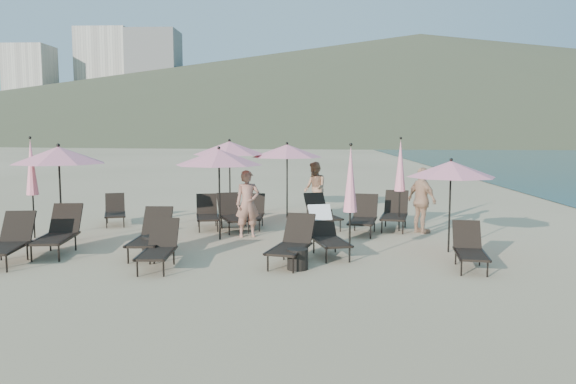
{
  "coord_description": "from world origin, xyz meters",
  "views": [
    {
      "loc": [
        0.55,
        -11.55,
        2.73
      ],
      "look_at": [
        -0.03,
        3.5,
        1.1
      ],
      "focal_mm": 35.0,
      "sensor_mm": 36.0,
      "label": 1
    }
  ],
  "objects_px": {
    "umbrella_open_4": "(287,151)",
    "beachgoer_b": "(315,188)",
    "lounger_3": "(292,242)",
    "umbrella_open_3": "(229,148)",
    "lounger_2": "(151,234)",
    "umbrella_open_1": "(219,157)",
    "lounger_1": "(159,247)",
    "lounger_10": "(322,212)",
    "umbrella_closed_0": "(350,180)",
    "side_table_0": "(152,246)",
    "lounger_13": "(395,212)",
    "lounger_12": "(8,241)",
    "lounger_5": "(470,248)",
    "lounger_6": "(115,211)",
    "umbrella_closed_1": "(400,166)",
    "lounger_7": "(207,213)",
    "beachgoer_a": "(248,204)",
    "side_table_1": "(298,259)",
    "lounger_0": "(58,232)",
    "umbrella_open_2": "(451,169)",
    "lounger_9": "(253,213)",
    "umbrella_open_0": "(59,155)",
    "beachgoer_c": "(422,200)",
    "umbrella_closed_2": "(31,168)",
    "lounger_8": "(233,214)",
    "lounger_11": "(364,216)"
  },
  "relations": [
    {
      "from": "lounger_13",
      "to": "umbrella_closed_2",
      "type": "distance_m",
      "value": 9.72
    },
    {
      "from": "umbrella_open_4",
      "to": "lounger_0",
      "type": "bearing_deg",
      "value": -132.08
    },
    {
      "from": "lounger_2",
      "to": "umbrella_open_1",
      "type": "xyz_separation_m",
      "value": [
        1.23,
        1.85,
        1.62
      ]
    },
    {
      "from": "lounger_3",
      "to": "umbrella_open_3",
      "type": "height_order",
      "value": "umbrella_open_3"
    },
    {
      "from": "beachgoer_a",
      "to": "umbrella_open_1",
      "type": "bearing_deg",
      "value": -164.56
    },
    {
      "from": "lounger_13",
      "to": "umbrella_closed_0",
      "type": "distance_m",
      "value": 4.63
    },
    {
      "from": "umbrella_open_3",
      "to": "umbrella_open_4",
      "type": "relative_size",
      "value": 1.04
    },
    {
      "from": "lounger_2",
      "to": "lounger_10",
      "type": "xyz_separation_m",
      "value": [
        3.85,
        3.72,
        -0.03
      ]
    },
    {
      "from": "lounger_6",
      "to": "umbrella_open_0",
      "type": "xyz_separation_m",
      "value": [
        -0.36,
        -2.79,
        1.75
      ]
    },
    {
      "from": "lounger_5",
      "to": "umbrella_closed_0",
      "type": "xyz_separation_m",
      "value": [
        -2.38,
        0.36,
        1.33
      ]
    },
    {
      "from": "lounger_9",
      "to": "beachgoer_a",
      "type": "distance_m",
      "value": 1.53
    },
    {
      "from": "lounger_9",
      "to": "lounger_13",
      "type": "relative_size",
      "value": 0.84
    },
    {
      "from": "lounger_2",
      "to": "lounger_6",
      "type": "xyz_separation_m",
      "value": [
        -2.24,
        4.1,
        -0.06
      ]
    },
    {
      "from": "lounger_11",
      "to": "umbrella_open_0",
      "type": "height_order",
      "value": "umbrella_open_0"
    },
    {
      "from": "lounger_7",
      "to": "lounger_11",
      "type": "height_order",
      "value": "lounger_11"
    },
    {
      "from": "lounger_6",
      "to": "umbrella_open_0",
      "type": "height_order",
      "value": "umbrella_open_0"
    },
    {
      "from": "lounger_9",
      "to": "umbrella_closed_1",
      "type": "distance_m",
      "value": 4.33
    },
    {
      "from": "lounger_13",
      "to": "umbrella_closed_2",
      "type": "xyz_separation_m",
      "value": [
        -9.47,
        -1.77,
        1.34
      ]
    },
    {
      "from": "umbrella_open_1",
      "to": "side_table_1",
      "type": "height_order",
      "value": "umbrella_open_1"
    },
    {
      "from": "umbrella_open_0",
      "to": "beachgoer_c",
      "type": "distance_m",
      "value": 9.35
    },
    {
      "from": "side_table_1",
      "to": "lounger_3",
      "type": "bearing_deg",
      "value": 104.15
    },
    {
      "from": "lounger_9",
      "to": "umbrella_closed_1",
      "type": "height_order",
      "value": "umbrella_closed_1"
    },
    {
      "from": "lounger_7",
      "to": "beachgoer_a",
      "type": "relative_size",
      "value": 0.97
    },
    {
      "from": "umbrella_closed_1",
      "to": "side_table_0",
      "type": "relative_size",
      "value": 5.8
    },
    {
      "from": "umbrella_closed_0",
      "to": "beachgoer_a",
      "type": "relative_size",
      "value": 1.44
    },
    {
      "from": "umbrella_open_4",
      "to": "beachgoer_b",
      "type": "relative_size",
      "value": 1.38
    },
    {
      "from": "lounger_9",
      "to": "lounger_10",
      "type": "relative_size",
      "value": 0.91
    },
    {
      "from": "lounger_8",
      "to": "umbrella_open_4",
      "type": "distance_m",
      "value": 3.15
    },
    {
      "from": "lounger_11",
      "to": "side_table_1",
      "type": "xyz_separation_m",
      "value": [
        -1.69,
        -4.09,
        -0.26
      ]
    },
    {
      "from": "umbrella_open_0",
      "to": "side_table_0",
      "type": "distance_m",
      "value": 3.54
    },
    {
      "from": "lounger_1",
      "to": "lounger_10",
      "type": "height_order",
      "value": "lounger_10"
    },
    {
      "from": "umbrella_closed_0",
      "to": "side_table_0",
      "type": "distance_m",
      "value": 4.6
    },
    {
      "from": "umbrella_closed_1",
      "to": "lounger_2",
      "type": "bearing_deg",
      "value": -151.42
    },
    {
      "from": "lounger_10",
      "to": "umbrella_open_1",
      "type": "height_order",
      "value": "umbrella_open_1"
    },
    {
      "from": "lounger_12",
      "to": "umbrella_open_1",
      "type": "height_order",
      "value": "umbrella_open_1"
    },
    {
      "from": "umbrella_closed_0",
      "to": "umbrella_closed_2",
      "type": "relative_size",
      "value": 0.96
    },
    {
      "from": "umbrella_open_1",
      "to": "lounger_6",
      "type": "bearing_deg",
      "value": 147.09
    },
    {
      "from": "umbrella_open_3",
      "to": "lounger_10",
      "type": "bearing_deg",
      "value": -32.25
    },
    {
      "from": "lounger_5",
      "to": "lounger_6",
      "type": "distance_m",
      "value": 10.25
    },
    {
      "from": "lounger_0",
      "to": "umbrella_open_1",
      "type": "relative_size",
      "value": 0.79
    },
    {
      "from": "lounger_9",
      "to": "umbrella_closed_2",
      "type": "xyz_separation_m",
      "value": [
        -5.45,
        -1.86,
        1.39
      ]
    },
    {
      "from": "lounger_6",
      "to": "umbrella_open_4",
      "type": "relative_size",
      "value": 0.67
    },
    {
      "from": "lounger_7",
      "to": "lounger_9",
      "type": "distance_m",
      "value": 1.29
    },
    {
      "from": "lounger_10",
      "to": "beachgoer_b",
      "type": "distance_m",
      "value": 2.53
    },
    {
      "from": "lounger_13",
      "to": "lounger_12",
      "type": "bearing_deg",
      "value": -139.78
    },
    {
      "from": "lounger_0",
      "to": "lounger_5",
      "type": "height_order",
      "value": "lounger_0"
    },
    {
      "from": "lounger_0",
      "to": "lounger_7",
      "type": "distance_m",
      "value": 4.41
    },
    {
      "from": "umbrella_open_2",
      "to": "umbrella_open_3",
      "type": "height_order",
      "value": "umbrella_open_3"
    },
    {
      "from": "lounger_6",
      "to": "beachgoer_a",
      "type": "bearing_deg",
      "value": -42.83
    },
    {
      "from": "lounger_0",
      "to": "umbrella_open_3",
      "type": "height_order",
      "value": "umbrella_open_3"
    }
  ]
}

